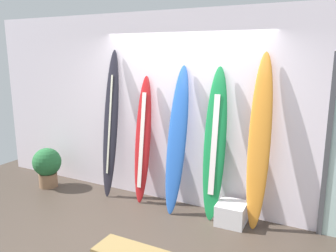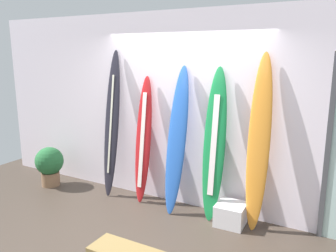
# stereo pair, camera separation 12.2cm
# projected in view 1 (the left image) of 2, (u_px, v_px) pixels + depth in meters

# --- Properties ---
(ground) EXTENTS (8.00, 8.00, 0.04)m
(ground) POSITION_uv_depth(u_px,v_px,m) (140.00, 242.00, 4.12)
(ground) COLOR #41362D
(wall_back) EXTENTS (7.20, 0.20, 2.80)m
(wall_back) POSITION_uv_depth(u_px,v_px,m) (186.00, 110.00, 4.95)
(wall_back) COLOR white
(wall_back) RESTS_ON ground
(surfboard_charcoal) EXTENTS (0.26, 0.38, 2.27)m
(surfboard_charcoal) POSITION_uv_depth(u_px,v_px,m) (111.00, 126.00, 5.26)
(surfboard_charcoal) COLOR #21202A
(surfboard_charcoal) RESTS_ON ground
(surfboard_crimson) EXTENTS (0.26, 0.33, 1.90)m
(surfboard_crimson) POSITION_uv_depth(u_px,v_px,m) (143.00, 141.00, 5.06)
(surfboard_crimson) COLOR #AD181C
(surfboard_crimson) RESTS_ON ground
(surfboard_cobalt) EXTENTS (0.31, 0.46, 2.06)m
(surfboard_cobalt) POSITION_uv_depth(u_px,v_px,m) (177.00, 141.00, 4.72)
(surfboard_cobalt) COLOR #2556B0
(surfboard_cobalt) RESTS_ON ground
(surfboard_emerald) EXTENTS (0.31, 0.34, 2.05)m
(surfboard_emerald) POSITION_uv_depth(u_px,v_px,m) (215.00, 146.00, 4.51)
(surfboard_emerald) COLOR #187E3F
(surfboard_emerald) RESTS_ON ground
(surfboard_sunset) EXTENTS (0.29, 0.30, 2.24)m
(surfboard_sunset) POSITION_uv_depth(u_px,v_px,m) (259.00, 144.00, 4.25)
(surfboard_sunset) COLOR orange
(surfboard_sunset) RESTS_ON ground
(display_block_left) EXTENTS (0.39, 0.39, 0.28)m
(display_block_left) POSITION_uv_depth(u_px,v_px,m) (231.00, 213.00, 4.50)
(display_block_left) COLOR silver
(display_block_left) RESTS_ON ground
(potted_plant) EXTENTS (0.47, 0.47, 0.67)m
(potted_plant) POSITION_uv_depth(u_px,v_px,m) (47.00, 165.00, 5.70)
(potted_plant) COLOR #886346
(potted_plant) RESTS_ON ground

